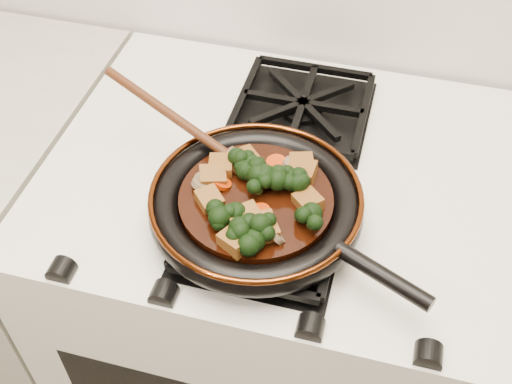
# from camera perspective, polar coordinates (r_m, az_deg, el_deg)

# --- Properties ---
(stove) EXTENTS (0.76, 0.60, 0.90)m
(stove) POSITION_cam_1_polar(r_m,az_deg,el_deg) (1.39, 1.89, -11.13)
(stove) COLOR white
(stove) RESTS_ON ground
(burner_grate_front) EXTENTS (0.23, 0.23, 0.03)m
(burner_grate_front) POSITION_cam_1_polar(r_m,az_deg,el_deg) (0.93, 0.55, -3.19)
(burner_grate_front) COLOR black
(burner_grate_front) RESTS_ON stove
(burner_grate_back) EXTENTS (0.23, 0.23, 0.03)m
(burner_grate_back) POSITION_cam_1_polar(r_m,az_deg,el_deg) (1.12, 4.17, 7.53)
(burner_grate_back) COLOR black
(burner_grate_back) RESTS_ON stove
(skillet) EXTENTS (0.41, 0.31, 0.05)m
(skillet) POSITION_cam_1_polar(r_m,az_deg,el_deg) (0.92, 0.12, -1.18)
(skillet) COLOR black
(skillet) RESTS_ON burner_grate_front
(braising_sauce) EXTENTS (0.22, 0.22, 0.02)m
(braising_sauce) POSITION_cam_1_polar(r_m,az_deg,el_deg) (0.91, 0.00, -0.89)
(braising_sauce) COLOR black
(braising_sauce) RESTS_ON skillet
(tofu_cube_0) EXTENTS (0.04, 0.04, 0.02)m
(tofu_cube_0) POSITION_cam_1_polar(r_m,az_deg,el_deg) (0.94, -3.14, 2.32)
(tofu_cube_0) COLOR brown
(tofu_cube_0) RESTS_ON braising_sauce
(tofu_cube_1) EXTENTS (0.05, 0.06, 0.03)m
(tofu_cube_1) POSITION_cam_1_polar(r_m,az_deg,el_deg) (0.95, -1.03, 2.81)
(tofu_cube_1) COLOR brown
(tofu_cube_1) RESTS_ON braising_sauce
(tofu_cube_2) EXTENTS (0.05, 0.05, 0.02)m
(tofu_cube_2) POSITION_cam_1_polar(r_m,az_deg,el_deg) (0.89, -4.16, -0.71)
(tofu_cube_2) COLOR brown
(tofu_cube_2) RESTS_ON braising_sauce
(tofu_cube_3) EXTENTS (0.05, 0.05, 0.02)m
(tofu_cube_3) POSITION_cam_1_polar(r_m,az_deg,el_deg) (0.89, 4.64, -0.87)
(tofu_cube_3) COLOR brown
(tofu_cube_3) RESTS_ON braising_sauce
(tofu_cube_4) EXTENTS (0.04, 0.04, 0.02)m
(tofu_cube_4) POSITION_cam_1_polar(r_m,az_deg,el_deg) (0.94, 4.07, 2.50)
(tofu_cube_4) COLOR brown
(tofu_cube_4) RESTS_ON braising_sauce
(tofu_cube_5) EXTENTS (0.05, 0.04, 0.03)m
(tofu_cube_5) POSITION_cam_1_polar(r_m,az_deg,el_deg) (0.92, -3.89, 1.34)
(tofu_cube_5) COLOR brown
(tofu_cube_5) RESTS_ON braising_sauce
(tofu_cube_6) EXTENTS (0.06, 0.06, 0.03)m
(tofu_cube_6) POSITION_cam_1_polar(r_m,az_deg,el_deg) (0.86, 0.47, -3.26)
(tofu_cube_6) COLOR brown
(tofu_cube_6) RESTS_ON braising_sauce
(tofu_cube_7) EXTENTS (0.04, 0.04, 0.03)m
(tofu_cube_7) POSITION_cam_1_polar(r_m,az_deg,el_deg) (0.93, 4.07, 1.75)
(tofu_cube_7) COLOR brown
(tofu_cube_7) RESTS_ON braising_sauce
(tofu_cube_8) EXTENTS (0.06, 0.06, 0.03)m
(tofu_cube_8) POSITION_cam_1_polar(r_m,az_deg,el_deg) (0.86, -0.91, -2.64)
(tofu_cube_8) COLOR brown
(tofu_cube_8) RESTS_ON braising_sauce
(tofu_cube_9) EXTENTS (0.06, 0.06, 0.03)m
(tofu_cube_9) POSITION_cam_1_polar(r_m,az_deg,el_deg) (0.85, -1.64, -4.23)
(tofu_cube_9) COLOR brown
(tofu_cube_9) RESTS_ON braising_sauce
(broccoli_floret_0) EXTENTS (0.09, 0.08, 0.07)m
(broccoli_floret_0) POSITION_cam_1_polar(r_m,az_deg,el_deg) (0.91, 2.57, 0.90)
(broccoli_floret_0) COLOR black
(broccoli_floret_0) RESTS_ON braising_sauce
(broccoli_floret_1) EXTENTS (0.07, 0.06, 0.07)m
(broccoli_floret_1) POSITION_cam_1_polar(r_m,az_deg,el_deg) (0.91, 3.41, 0.74)
(broccoli_floret_1) COLOR black
(broccoli_floret_1) RESTS_ON braising_sauce
(broccoli_floret_2) EXTENTS (0.06, 0.07, 0.06)m
(broccoli_floret_2) POSITION_cam_1_polar(r_m,az_deg,el_deg) (0.84, -0.98, -4.07)
(broccoli_floret_2) COLOR black
(broccoli_floret_2) RESTS_ON braising_sauce
(broccoli_floret_3) EXTENTS (0.08, 0.08, 0.07)m
(broccoli_floret_3) POSITION_cam_1_polar(r_m,az_deg,el_deg) (0.87, -2.90, -2.35)
(broccoli_floret_3) COLOR black
(broccoli_floret_3) RESTS_ON braising_sauce
(broccoli_floret_4) EXTENTS (0.08, 0.08, 0.06)m
(broccoli_floret_4) POSITION_cam_1_polar(r_m,az_deg,el_deg) (0.93, -0.83, 2.21)
(broccoli_floret_4) COLOR black
(broccoli_floret_4) RESTS_ON braising_sauce
(broccoli_floret_5) EXTENTS (0.07, 0.06, 0.06)m
(broccoli_floret_5) POSITION_cam_1_polar(r_m,az_deg,el_deg) (0.90, 0.22, 0.56)
(broccoli_floret_5) COLOR black
(broccoli_floret_5) RESTS_ON braising_sauce
(broccoli_floret_6) EXTENTS (0.08, 0.08, 0.06)m
(broccoli_floret_6) POSITION_cam_1_polar(r_m,az_deg,el_deg) (0.93, -1.14, 2.15)
(broccoli_floret_6) COLOR black
(broccoli_floret_6) RESTS_ON braising_sauce
(broccoli_floret_7) EXTENTS (0.09, 0.09, 0.07)m
(broccoli_floret_7) POSITION_cam_1_polar(r_m,az_deg,el_deg) (0.92, 0.15, 1.75)
(broccoli_floret_7) COLOR black
(broccoli_floret_7) RESTS_ON braising_sauce
(broccoli_floret_8) EXTENTS (0.08, 0.09, 0.07)m
(broccoli_floret_8) POSITION_cam_1_polar(r_m,az_deg,el_deg) (0.87, 4.93, -2.51)
(broccoli_floret_8) COLOR black
(broccoli_floret_8) RESTS_ON braising_sauce
(broccoli_floret_9) EXTENTS (0.07, 0.07, 0.06)m
(broccoli_floret_9) POSITION_cam_1_polar(r_m,az_deg,el_deg) (0.85, 0.28, -3.22)
(broccoli_floret_9) COLOR black
(broccoli_floret_9) RESTS_ON braising_sauce
(carrot_coin_0) EXTENTS (0.03, 0.03, 0.01)m
(carrot_coin_0) POSITION_cam_1_polar(r_m,az_deg,el_deg) (0.95, 1.80, 2.58)
(carrot_coin_0) COLOR #BF3105
(carrot_coin_0) RESTS_ON braising_sauce
(carrot_coin_1) EXTENTS (0.03, 0.03, 0.01)m
(carrot_coin_1) POSITION_cam_1_polar(r_m,az_deg,el_deg) (0.88, 0.38, -1.73)
(carrot_coin_1) COLOR #BF3105
(carrot_coin_1) RESTS_ON braising_sauce
(carrot_coin_2) EXTENTS (0.03, 0.03, 0.02)m
(carrot_coin_2) POSITION_cam_1_polar(r_m,az_deg,el_deg) (0.94, 2.61, 2.11)
(carrot_coin_2) COLOR #BF3105
(carrot_coin_2) RESTS_ON braising_sauce
(carrot_coin_3) EXTENTS (0.03, 0.03, 0.02)m
(carrot_coin_3) POSITION_cam_1_polar(r_m,az_deg,el_deg) (0.92, -3.09, 0.81)
(carrot_coin_3) COLOR #BF3105
(carrot_coin_3) RESTS_ON braising_sauce
(carrot_coin_4) EXTENTS (0.03, 0.03, 0.02)m
(carrot_coin_4) POSITION_cam_1_polar(r_m,az_deg,el_deg) (0.93, 4.00, 1.74)
(carrot_coin_4) COLOR #BF3105
(carrot_coin_4) RESTS_ON braising_sauce
(mushroom_slice_0) EXTENTS (0.05, 0.05, 0.02)m
(mushroom_slice_0) POSITION_cam_1_polar(r_m,az_deg,el_deg) (0.92, -4.77, 0.63)
(mushroom_slice_0) COLOR brown
(mushroom_slice_0) RESTS_ON braising_sauce
(mushroom_slice_1) EXTENTS (0.04, 0.04, 0.03)m
(mushroom_slice_1) POSITION_cam_1_polar(r_m,az_deg,el_deg) (0.85, 1.79, -3.81)
(mushroom_slice_1) COLOR brown
(mushroom_slice_1) RESTS_ON braising_sauce
(mushroom_slice_2) EXTENTS (0.04, 0.05, 0.04)m
(mushroom_slice_2) POSITION_cam_1_polar(r_m,az_deg,el_deg) (0.95, -1.66, 3.07)
(mushroom_slice_2) COLOR brown
(mushroom_slice_2) RESTS_ON braising_sauce
(mushroom_slice_3) EXTENTS (0.03, 0.03, 0.02)m
(mushroom_slice_3) POSITION_cam_1_polar(r_m,az_deg,el_deg) (0.94, 3.26, 2.38)
(mushroom_slice_3) COLOR brown
(mushroom_slice_3) RESTS_ON braising_sauce
(mushroom_slice_4) EXTENTS (0.04, 0.04, 0.03)m
(mushroom_slice_4) POSITION_cam_1_polar(r_m,az_deg,el_deg) (0.92, -4.64, 0.92)
(mushroom_slice_4) COLOR brown
(mushroom_slice_4) RESTS_ON braising_sauce
(wooden_spoon) EXTENTS (0.17, 0.09, 0.27)m
(wooden_spoon) POSITION_cam_1_polar(r_m,az_deg,el_deg) (0.97, -4.99, 5.03)
(wooden_spoon) COLOR #47220F
(wooden_spoon) RESTS_ON braising_sauce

